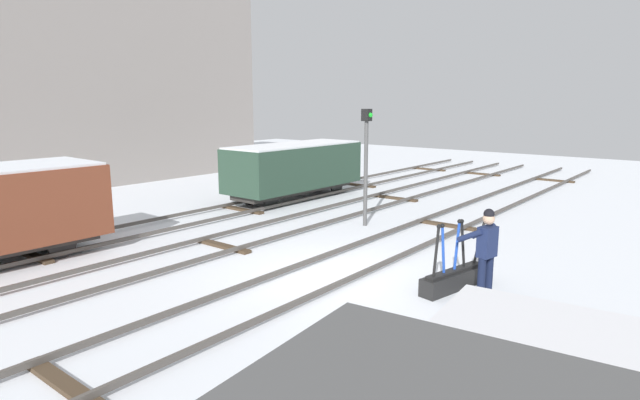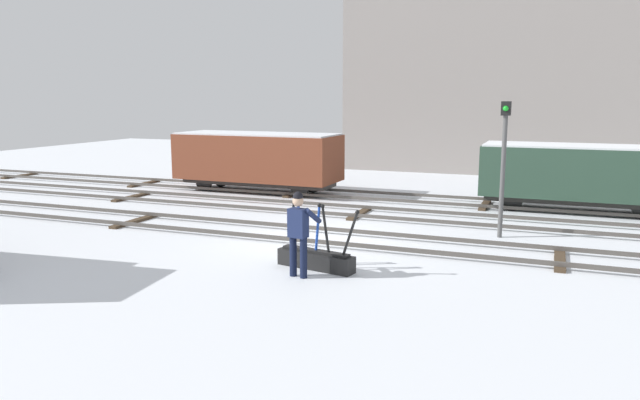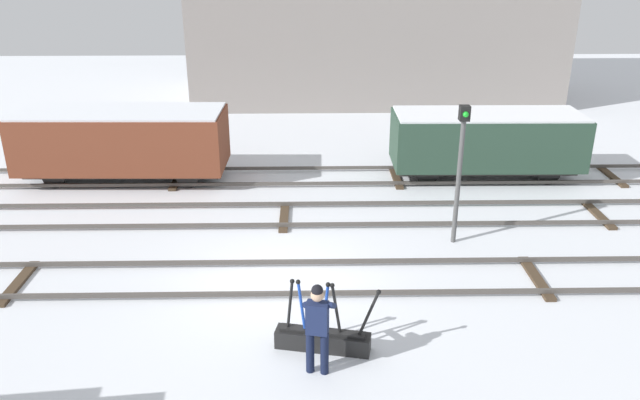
{
  "view_description": "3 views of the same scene",
  "coord_description": "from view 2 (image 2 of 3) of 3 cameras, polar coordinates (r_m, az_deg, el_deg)",
  "views": [
    {
      "loc": [
        -8.72,
        -6.75,
        3.8
      ],
      "look_at": [
        0.66,
        0.77,
        1.5
      ],
      "focal_mm": 29.25,
      "sensor_mm": 36.0,
      "label": 1
    },
    {
      "loc": [
        5.56,
        -14.16,
        3.67
      ],
      "look_at": [
        0.03,
        0.04,
        1.04
      ],
      "focal_mm": 33.58,
      "sensor_mm": 36.0,
      "label": 2
    },
    {
      "loc": [
        0.68,
        -12.51,
        7.21
      ],
      "look_at": [
        0.98,
        2.55,
        0.95
      ],
      "focal_mm": 35.47,
      "sensor_mm": 36.0,
      "label": 3
    }
  ],
  "objects": [
    {
      "name": "signal_post",
      "position": [
        16.24,
        17.1,
        4.17
      ],
      "size": [
        0.24,
        0.32,
        3.56
      ],
      "color": "#4C4C4C",
      "rests_on": "ground_plane"
    },
    {
      "name": "apartment_building",
      "position": [
        32.51,
        18.65,
        11.97
      ],
      "size": [
        17.06,
        6.92,
        10.38
      ],
      "color": "gray",
      "rests_on": "ground_plane"
    },
    {
      "name": "ground_plane",
      "position": [
        15.65,
        -0.15,
        -3.78
      ],
      "size": [
        60.0,
        60.0,
        0.0
      ],
      "primitive_type": "plane",
      "color": "silver"
    },
    {
      "name": "track_siding_far",
      "position": [
        21.76,
        6.19,
        0.3
      ],
      "size": [
        44.0,
        1.94,
        0.18
      ],
      "color": "#4C4742",
      "rests_on": "ground_plane"
    },
    {
      "name": "switch_lever_frame",
      "position": [
        12.97,
        -0.4,
        -5.48
      ],
      "size": [
        1.96,
        0.71,
        1.45
      ],
      "rotation": [
        0.0,
        0.0,
        -0.2
      ],
      "color": "black",
      "rests_on": "ground_plane"
    },
    {
      "name": "freight_car_back_track",
      "position": [
        23.45,
        -5.98,
        4.01
      ],
      "size": [
        6.43,
        2.42,
        2.3
      ],
      "rotation": [
        0.0,
        0.0,
        -0.02
      ],
      "color": "#2D2B28",
      "rests_on": "ground_plane"
    },
    {
      "name": "track_main_line",
      "position": [
        15.62,
        -0.15,
        -3.38
      ],
      "size": [
        44.0,
        1.94,
        0.18
      ],
      "color": "#4C4742",
      "rests_on": "ground_plane"
    },
    {
      "name": "track_siding_near",
      "position": [
        18.88,
        3.77,
        -1.11
      ],
      "size": [
        44.0,
        1.94,
        0.18
      ],
      "color": "#4C4742",
      "rests_on": "ground_plane"
    },
    {
      "name": "rail_worker",
      "position": [
        12.24,
        -2.03,
        -2.74
      ],
      "size": [
        0.62,
        0.72,
        1.79
      ],
      "rotation": [
        0.0,
        0.0,
        -0.2
      ],
      "color": "#111831",
      "rests_on": "ground_plane"
    },
    {
      "name": "freight_car_near_switch",
      "position": [
        20.89,
        23.3,
        2.37
      ],
      "size": [
        5.92,
        2.13,
        2.16
      ],
      "rotation": [
        0.0,
        0.0,
        -0.01
      ],
      "color": "#2D2B28",
      "rests_on": "ground_plane"
    }
  ]
}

